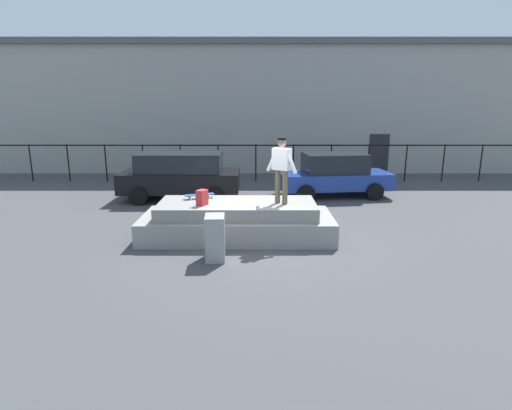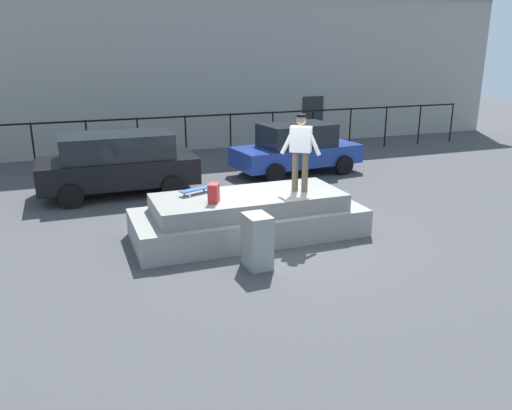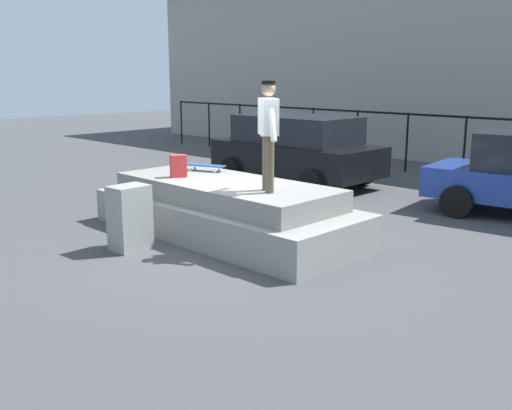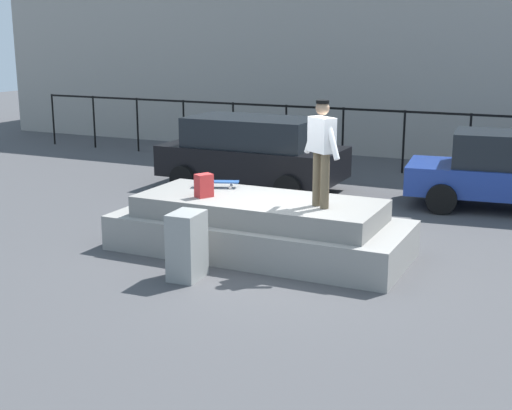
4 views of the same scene
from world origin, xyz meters
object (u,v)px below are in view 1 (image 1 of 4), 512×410
object	(u,v)px
skateboard	(199,195)
backpack	(202,198)
utility_box	(215,238)
car_blue_sedan_mid	(334,175)
car_black_hatchback_near	(181,175)
skateboarder	(282,166)

from	to	relation	value
skateboard	backpack	size ratio (longest dim) A/B	2.06
skateboard	backpack	bearing A→B (deg)	-77.51
utility_box	car_blue_sedan_mid	bearing A→B (deg)	56.54
car_black_hatchback_near	car_blue_sedan_mid	size ratio (longest dim) A/B	1.00
backpack	utility_box	xyz separation A→B (m)	(0.45, -1.35, -0.64)
skateboarder	skateboard	xyz separation A→B (m)	(-2.22, 0.59, -0.90)
car_black_hatchback_near	utility_box	size ratio (longest dim) A/B	4.16
skateboarder	utility_box	world-z (taller)	skateboarder
backpack	car_black_hatchback_near	xyz separation A→B (m)	(-1.42, 4.90, -0.24)
backpack	car_blue_sedan_mid	size ratio (longest dim) A/B	0.09
skateboarder	car_black_hatchback_near	bearing A→B (deg)	126.33
skateboard	car_blue_sedan_mid	xyz separation A→B (m)	(4.57, 4.63, -0.22)
utility_box	backpack	bearing A→B (deg)	105.33
skateboarder	car_black_hatchback_near	size ratio (longest dim) A/B	0.39
backpack	utility_box	size ratio (longest dim) A/B	0.38
skateboarder	skateboard	size ratio (longest dim) A/B	2.08
backpack	car_black_hatchback_near	bearing A→B (deg)	45.01
skateboarder	skateboard	bearing A→B (deg)	165.18
skateboard	backpack	distance (m)	0.79
backpack	car_black_hatchback_near	size ratio (longest dim) A/B	0.09
car_blue_sedan_mid	car_black_hatchback_near	bearing A→B (deg)	-175.14
car_black_hatchback_near	car_blue_sedan_mid	distance (m)	5.85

